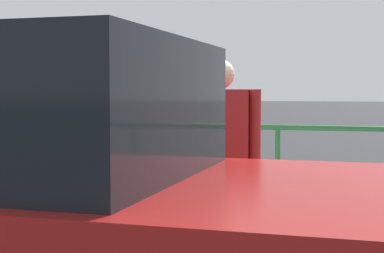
{
  "coord_description": "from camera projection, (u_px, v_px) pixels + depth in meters",
  "views": [
    {
      "loc": [
        1.99,
        -3.76,
        1.52
      ],
      "look_at": [
        0.78,
        0.53,
        1.25
      ],
      "focal_mm": 55.74,
      "sensor_mm": 36.0,
      "label": 1
    }
  ],
  "objects": [
    {
      "name": "parking_meter",
      "position": [
        137.0,
        144.0,
        4.45
      ],
      "size": [
        0.17,
        0.18,
        1.37
      ],
      "rotation": [
        0.0,
        0.0,
        3.1
      ],
      "color": "slate",
      "rests_on": "sidewalk_curb"
    },
    {
      "name": "sidewalk_curb",
      "position": [
        145.0,
        241.0,
        5.79
      ],
      "size": [
        36.0,
        3.23,
        0.12
      ],
      "primitive_type": "cube",
      "color": "#ADA8A0",
      "rests_on": "ground"
    },
    {
      "name": "background_railing",
      "position": [
        187.0,
        147.0,
        7.13
      ],
      "size": [
        24.06,
        0.06,
        1.01
      ],
      "color": "#1E602D",
      "rests_on": "sidewalk_curb"
    },
    {
      "name": "pedestrian_at_meter",
      "position": [
        219.0,
        156.0,
        4.31
      ],
      "size": [
        0.6,
        0.65,
        1.63
      ],
      "rotation": [
        0.0,
        0.0,
        -2.96
      ],
      "color": "brown",
      "rests_on": "sidewalk_curb"
    }
  ]
}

